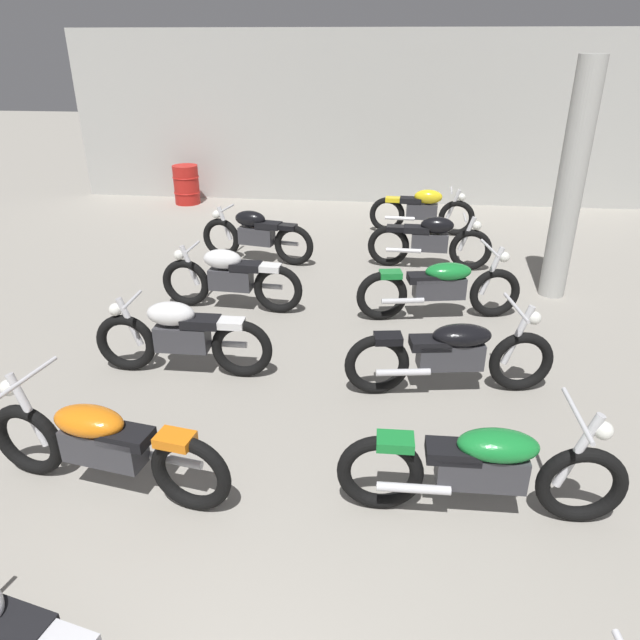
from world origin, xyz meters
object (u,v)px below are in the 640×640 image
(oil_drum, at_px, (186,185))
(motorcycle_right_row_3, at_px, (440,286))
(motorcycle_right_row_5, at_px, (422,210))
(motorcycle_right_row_1, at_px, (483,467))
(support_pillar, at_px, (571,184))
(motorcycle_left_row_1, at_px, (103,444))
(motorcycle_left_row_2, at_px, (181,335))
(motorcycle_right_row_4, at_px, (430,241))
(motorcycle_right_row_2, at_px, (452,353))
(motorcycle_left_row_3, at_px, (230,277))
(motorcycle_left_row_4, at_px, (256,234))

(oil_drum, bearing_deg, motorcycle_right_row_3, -46.79)
(motorcycle_right_row_5, bearing_deg, motorcycle_right_row_1, -88.96)
(support_pillar, distance_m, motorcycle_left_row_1, 6.66)
(motorcycle_left_row_2, distance_m, motorcycle_right_row_4, 4.68)
(motorcycle_right_row_3, height_order, oil_drum, motorcycle_right_row_3)
(motorcycle_right_row_2, distance_m, motorcycle_right_row_4, 3.77)
(motorcycle_left_row_1, relative_size, motorcycle_right_row_4, 1.09)
(motorcycle_right_row_2, height_order, motorcycle_right_row_3, same)
(support_pillar, bearing_deg, motorcycle_left_row_3, -167.03)
(motorcycle_right_row_1, distance_m, oil_drum, 10.60)
(support_pillar, relative_size, motorcycle_left_row_2, 1.62)
(support_pillar, bearing_deg, motorcycle_right_row_4, 152.03)
(motorcycle_right_row_1, height_order, motorcycle_right_row_2, same)
(motorcycle_left_row_1, xyz_separation_m, motorcycle_left_row_4, (0.03, 5.62, 0.01))
(motorcycle_left_row_1, distance_m, motorcycle_right_row_2, 3.42)
(motorcycle_right_row_1, height_order, oil_drum, motorcycle_right_row_1)
(motorcycle_left_row_3, height_order, motorcycle_right_row_4, same)
(motorcycle_right_row_3, xyz_separation_m, oil_drum, (-5.23, 5.57, -0.03))
(support_pillar, xyz_separation_m, motorcycle_left_row_2, (-4.58, -2.79, -1.14))
(motorcycle_left_row_3, distance_m, motorcycle_right_row_5, 4.71)
(motorcycle_right_row_1, distance_m, motorcycle_right_row_2, 1.78)
(motorcycle_left_row_4, bearing_deg, motorcycle_left_row_3, -88.07)
(motorcycle_right_row_2, bearing_deg, support_pillar, 59.06)
(motorcycle_left_row_3, height_order, oil_drum, motorcycle_left_row_3)
(motorcycle_right_row_1, bearing_deg, motorcycle_right_row_5, 91.04)
(motorcycle_right_row_4, bearing_deg, motorcycle_right_row_2, -89.80)
(motorcycle_left_row_1, distance_m, motorcycle_left_row_2, 1.90)
(motorcycle_left_row_1, relative_size, motorcycle_left_row_3, 1.09)
(motorcycle_left_row_2, bearing_deg, motorcycle_left_row_1, -90.30)
(motorcycle_right_row_4, distance_m, oil_drum, 6.35)
(support_pillar, bearing_deg, motorcycle_left_row_2, -148.68)
(motorcycle_left_row_3, distance_m, motorcycle_right_row_3, 2.80)
(support_pillar, height_order, motorcycle_right_row_1, support_pillar)
(support_pillar, height_order, motorcycle_left_row_3, support_pillar)
(motorcycle_left_row_3, distance_m, motorcycle_right_row_2, 3.32)
(motorcycle_right_row_3, distance_m, oil_drum, 7.64)
(motorcycle_left_row_1, bearing_deg, motorcycle_left_row_3, 88.43)
(motorcycle_left_row_4, distance_m, motorcycle_right_row_1, 6.28)
(motorcycle_right_row_5, bearing_deg, motorcycle_left_row_4, -146.13)
(motorcycle_left_row_4, xyz_separation_m, motorcycle_right_row_3, (2.86, -1.95, -0.01))
(motorcycle_right_row_4, height_order, motorcycle_right_row_5, same)
(motorcycle_right_row_2, xyz_separation_m, oil_drum, (-5.22, 7.41, -0.03))
(motorcycle_left_row_4, height_order, motorcycle_right_row_1, motorcycle_right_row_1)
(motorcycle_right_row_2, height_order, motorcycle_right_row_4, motorcycle_right_row_2)
(motorcycle_right_row_2, xyz_separation_m, motorcycle_right_row_4, (-0.01, 3.77, 0.01))
(motorcycle_left_row_2, distance_m, motorcycle_right_row_2, 2.87)
(motorcycle_left_row_1, height_order, oil_drum, motorcycle_left_row_1)
(motorcycle_left_row_4, relative_size, motorcycle_right_row_5, 0.99)
(motorcycle_right_row_3, height_order, motorcycle_right_row_5, motorcycle_right_row_3)
(motorcycle_left_row_4, relative_size, motorcycle_right_row_1, 0.90)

